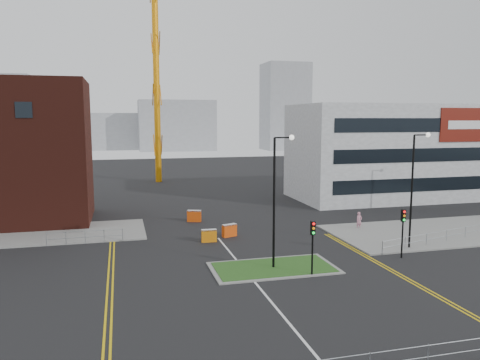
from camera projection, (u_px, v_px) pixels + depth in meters
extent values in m
plane|color=black|center=(286.00, 320.00, 24.03)|extent=(200.00, 200.00, 0.00)
cube|color=slate|center=(459.00, 230.00, 42.90)|extent=(24.00, 10.00, 0.12)
cube|color=slate|center=(273.00, 268.00, 32.20)|extent=(8.60, 4.60, 0.08)
cube|color=#204818|center=(273.00, 268.00, 32.20)|extent=(8.00, 4.00, 0.12)
cube|color=black|center=(24.00, 110.00, 40.70)|extent=(1.40, 0.10, 1.40)
cube|color=#9EA0A2|center=(391.00, 152.00, 60.40)|extent=(25.00, 12.00, 12.00)
cube|color=black|center=(418.00, 185.00, 55.07)|extent=(22.00, 0.10, 1.60)
cube|color=black|center=(420.00, 155.00, 54.62)|extent=(22.00, 0.10, 1.60)
cube|color=black|center=(421.00, 125.00, 54.16)|extent=(22.00, 0.10, 1.60)
cube|color=#63140B|center=(466.00, 125.00, 55.58)|extent=(7.00, 0.15, 4.00)
cube|color=white|center=(466.00, 125.00, 55.49)|extent=(5.00, 0.05, 1.00)
cylinder|color=orange|center=(156.00, 73.00, 74.06)|extent=(1.00, 1.00, 34.95)
cylinder|color=black|center=(274.00, 204.00, 31.62)|extent=(0.16, 0.16, 9.00)
cylinder|color=black|center=(283.00, 138.00, 31.18)|extent=(1.20, 0.10, 0.10)
sphere|color=silver|center=(292.00, 137.00, 31.33)|extent=(0.36, 0.36, 0.36)
cylinder|color=black|center=(412.00, 193.00, 36.50)|extent=(0.16, 0.16, 9.00)
cylinder|color=black|center=(421.00, 135.00, 36.06)|extent=(1.20, 0.10, 0.10)
sphere|color=silver|center=(428.00, 135.00, 36.21)|extent=(0.36, 0.36, 0.36)
cylinder|color=black|center=(312.00, 253.00, 30.59)|extent=(0.12, 0.12, 3.00)
cube|color=black|center=(313.00, 228.00, 30.36)|extent=(0.28, 0.22, 0.90)
sphere|color=red|center=(314.00, 224.00, 30.20)|extent=(0.18, 0.18, 0.18)
sphere|color=orange|center=(314.00, 228.00, 30.24)|extent=(0.18, 0.18, 0.18)
sphere|color=#0CCC33|center=(314.00, 233.00, 30.28)|extent=(0.18, 0.18, 0.18)
cylinder|color=black|center=(402.00, 238.00, 34.48)|extent=(0.12, 0.12, 3.00)
cube|color=black|center=(403.00, 215.00, 34.26)|extent=(0.28, 0.22, 0.90)
sphere|color=red|center=(405.00, 212.00, 34.10)|extent=(0.18, 0.18, 0.18)
sphere|color=orange|center=(404.00, 216.00, 34.14)|extent=(0.18, 0.18, 0.18)
sphere|color=#0CCC33|center=(404.00, 220.00, 34.17)|extent=(0.18, 0.18, 0.18)
cylinder|color=gray|center=(339.00, 358.00, 18.13)|extent=(24.00, 0.04, 0.04)
cylinder|color=gray|center=(85.00, 231.00, 38.46)|extent=(6.00, 0.04, 0.04)
cylinder|color=gray|center=(85.00, 237.00, 38.52)|extent=(6.00, 0.04, 0.04)
cylinder|color=gray|center=(46.00, 239.00, 37.78)|extent=(0.05, 0.05, 1.10)
cylinder|color=gray|center=(123.00, 235.00, 39.27)|extent=(0.05, 0.05, 1.10)
cylinder|color=gray|center=(466.00, 227.00, 40.00)|extent=(19.01, 5.04, 0.04)
cylinder|color=gray|center=(465.00, 233.00, 40.07)|extent=(19.01, 5.04, 0.04)
cylinder|color=gray|center=(382.00, 248.00, 35.32)|extent=(0.05, 0.05, 1.10)
cube|color=silver|center=(273.00, 305.00, 25.95)|extent=(0.15, 30.00, 0.01)
cube|color=gold|center=(109.00, 272.00, 31.41)|extent=(0.12, 24.00, 0.01)
cube|color=gold|center=(113.00, 272.00, 31.48)|extent=(0.12, 24.00, 0.01)
cube|color=gold|center=(386.00, 269.00, 32.14)|extent=(0.12, 20.00, 0.01)
cube|color=gold|center=(390.00, 268.00, 32.21)|extent=(0.12, 20.00, 0.01)
cube|color=gray|center=(177.00, 125.00, 150.27)|extent=(24.00, 12.00, 16.00)
cube|color=gray|center=(285.00, 107.00, 153.33)|extent=(14.00, 12.00, 28.00)
cube|color=gray|center=(119.00, 131.00, 155.68)|extent=(30.00, 12.00, 12.00)
imported|color=#C27E93|center=(359.00, 221.00, 43.42)|extent=(0.66, 0.49, 1.66)
cube|color=#CE440B|center=(194.00, 216.00, 46.75)|extent=(1.45, 0.89, 1.14)
cube|color=silver|center=(194.00, 211.00, 46.69)|extent=(1.45, 0.89, 0.14)
cube|color=#E54A0C|center=(229.00, 230.00, 40.82)|extent=(1.38, 0.86, 1.09)
cube|color=silver|center=(229.00, 225.00, 40.76)|extent=(1.38, 0.86, 0.13)
cube|color=orange|center=(209.00, 236.00, 39.08)|extent=(1.29, 0.50, 1.05)
cube|color=silver|center=(209.00, 230.00, 39.02)|extent=(1.29, 0.50, 0.13)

